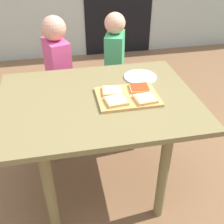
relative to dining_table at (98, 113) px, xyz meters
name	(u,v)px	position (x,y,z in m)	size (l,w,h in m)	color
ground_plane	(100,183)	(0.00, 0.00, -0.60)	(16.00, 16.00, 0.00)	brown
dining_table	(98,113)	(0.00, 0.00, 0.00)	(1.12, 0.84, 0.70)	olive
cutting_board	(127,97)	(0.17, -0.03, 0.11)	(0.34, 0.26, 0.02)	tan
pizza_slice_far_right	(139,88)	(0.25, 0.03, 0.13)	(0.12, 0.12, 0.02)	#E0AE63
pizza_slice_far_left	(112,91)	(0.09, 0.02, 0.13)	(0.13, 0.12, 0.02)	#E0AE63
pizza_slice_near_left	(116,101)	(0.09, -0.08, 0.13)	(0.12, 0.12, 0.02)	#E0AE63
pizza_slice_near_right	(145,99)	(0.25, -0.09, 0.13)	(0.12, 0.12, 0.02)	#E0AE63
plate_white_right	(140,77)	(0.31, 0.20, 0.11)	(0.21, 0.21, 0.01)	white
child_left	(59,72)	(-0.20, 0.63, -0.02)	(0.21, 0.27, 1.00)	navy
child_right	(115,63)	(0.26, 0.77, -0.05)	(0.21, 0.27, 0.96)	#47283A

